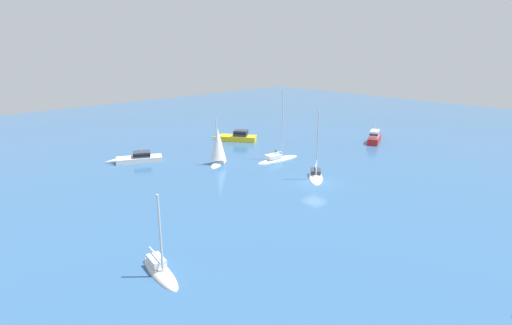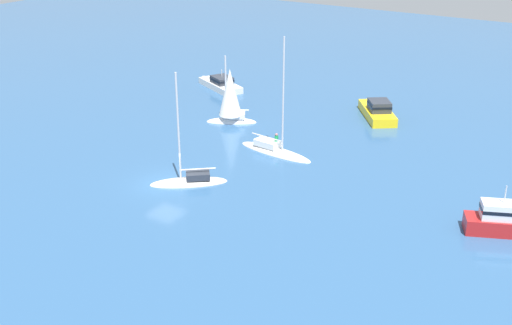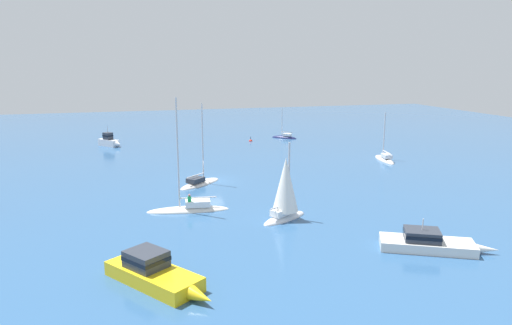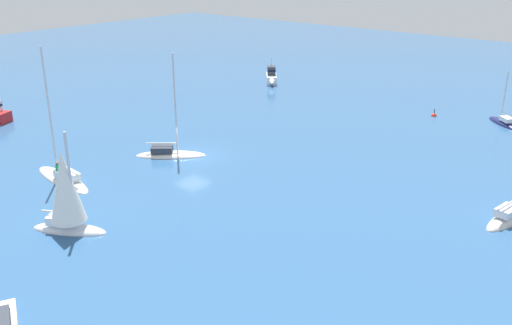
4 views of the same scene
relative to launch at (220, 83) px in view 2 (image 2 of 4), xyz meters
The scene contains 7 objects.
ground_plane 25.81m from the launch, 115.67° to the left, with size 161.69×161.69×0.00m, color #2D5684.
launch is the anchor object (origin of this frame).
cabin_cruiser 39.07m from the launch, 153.77° to the left, with size 6.66×3.89×3.37m.
yacht 25.49m from the launch, 119.82° to the left, with size 5.64×5.14×9.08m.
ketch 20.03m from the launch, 138.38° to the left, with size 7.38×2.52×10.42m.
powerboat 18.81m from the launch, behind, with size 6.01×7.44×1.89m.
ketch_1 11.79m from the launch, 130.14° to the left, with size 4.89×3.55×6.93m.
Camera 2 is at (-29.33, 33.75, 20.60)m, focal length 45.02 mm.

